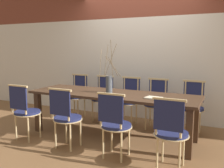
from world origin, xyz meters
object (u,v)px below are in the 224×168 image
object	(u,v)px
dining_table	(112,98)
book_stack	(153,98)
chair_near_center	(115,122)
chair_far_center	(129,99)
vase_centerpiece	(109,83)

from	to	relation	value
dining_table	book_stack	xyz separation A→B (m)	(0.73, -0.13, 0.10)
chair_near_center	chair_far_center	distance (m)	1.54
vase_centerpiece	book_stack	world-z (taller)	vase_centerpiece
chair_far_center	book_stack	bearing A→B (deg)	130.31
chair_far_center	vase_centerpiece	size ratio (longest dim) A/B	1.06
chair_near_center	book_stack	size ratio (longest dim) A/B	3.63
dining_table	vase_centerpiece	distance (m)	0.25
chair_near_center	vase_centerpiece	bearing A→B (deg)	121.23
dining_table	chair_near_center	bearing A→B (deg)	-61.85
vase_centerpiece	chair_near_center	bearing A→B (deg)	-58.77
chair_far_center	dining_table	bearing A→B (deg)	90.33
dining_table	vase_centerpiece	world-z (taller)	vase_centerpiece
chair_far_center	book_stack	size ratio (longest dim) A/B	3.63
dining_table	book_stack	distance (m)	0.75
chair_near_center	vase_centerpiece	xyz separation A→B (m)	(-0.45, 0.75, 0.39)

